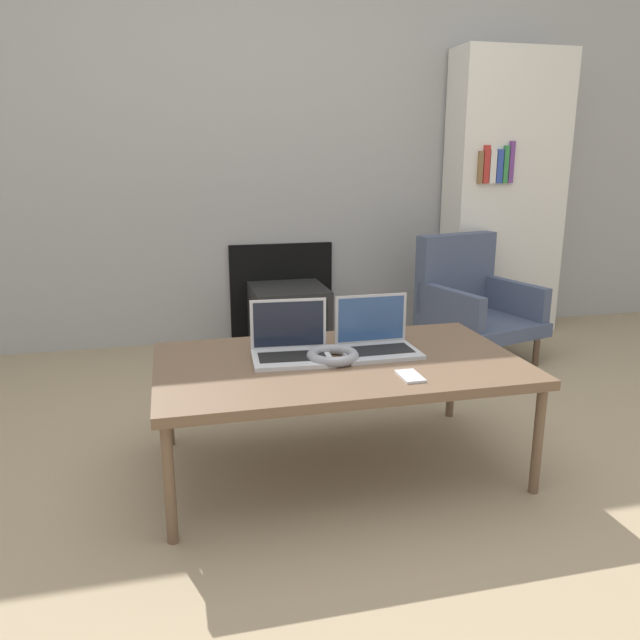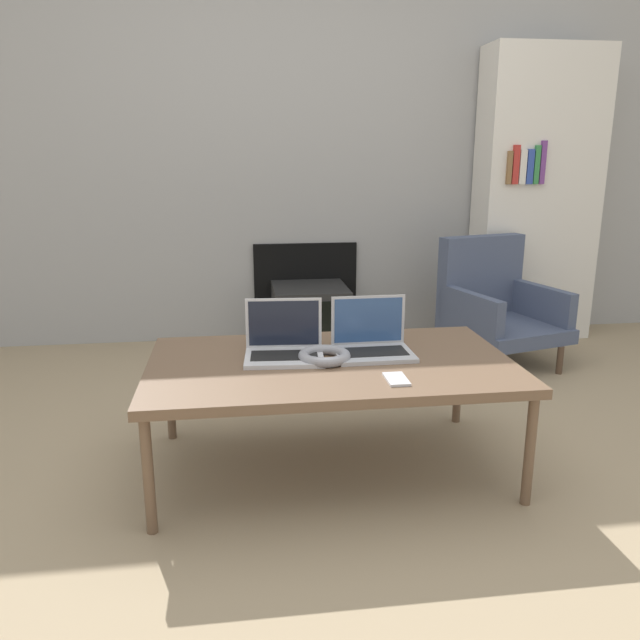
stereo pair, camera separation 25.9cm
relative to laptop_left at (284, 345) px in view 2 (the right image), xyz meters
The scene contains 10 objects.
ground_plane 0.57m from the laptop_left, 54.97° to the right, with size 14.00×14.00×0.00m, color #998466.
wall_back 1.98m from the laptop_left, 84.62° to the left, with size 7.00×0.08×2.60m.
table 0.20m from the laptop_left, 23.38° to the right, with size 1.35×0.79×0.44m.
laptop_left is the anchor object (origin of this frame).
laptop_right 0.34m from the laptop_left, ahead, with size 0.30×0.23×0.21m.
headphones 0.16m from the laptop_left, 26.84° to the right, with size 0.20×0.20×0.04m.
phone 0.48m from the laptop_left, 41.12° to the right, with size 0.07×0.12×0.01m.
tv 1.57m from the laptop_left, 79.51° to the left, with size 0.46×0.48×0.39m.
armchair 1.79m from the laptop_left, 41.02° to the left, with size 0.69×0.73×0.71m.
bookshelf 2.42m from the laptop_left, 42.26° to the left, with size 0.76×0.32×1.84m.
Camera 2 is at (-0.34, -2.02, 1.18)m, focal length 35.00 mm.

